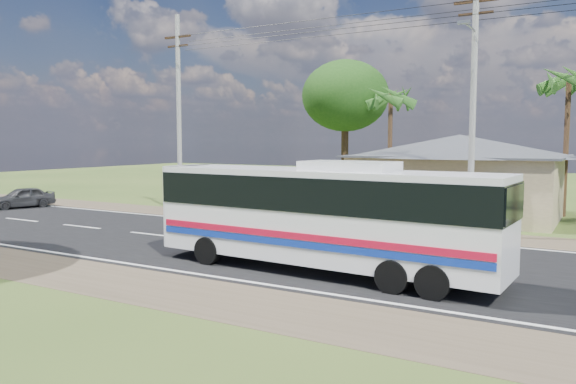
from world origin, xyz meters
TOP-DOWN VIEW (x-y plane):
  - ground at (0.00, 0.00)m, footprint 120.00×120.00m
  - road at (0.00, 0.00)m, footprint 120.00×16.00m
  - house at (1.00, 13.00)m, footprint 12.40×10.00m
  - utility_poles at (2.67, 6.49)m, footprint 32.80×2.22m
  - palm_mid at (6.00, 15.50)m, footprint 2.80×2.80m
  - palm_far at (-4.00, 16.00)m, footprint 2.80×2.80m
  - tree_behind_house at (-8.00, 18.00)m, footprint 6.00×6.00m
  - coach_bus at (0.48, -2.55)m, footprint 11.30×2.96m
  - small_car at (-22.82, 3.40)m, footprint 2.49×3.97m

SIDE VIEW (x-z plane):
  - ground at x=0.00m, z-range 0.00..0.00m
  - road at x=0.00m, z-range -0.01..0.02m
  - small_car at x=-22.82m, z-range 0.00..1.26m
  - coach_bus at x=0.48m, z-range 0.25..3.72m
  - house at x=1.00m, z-range 0.14..5.14m
  - utility_poles at x=2.67m, z-range 0.27..11.27m
  - palm_far at x=-4.00m, z-range 2.83..10.53m
  - tree_behind_house at x=-8.00m, z-range 2.31..11.92m
  - palm_mid at x=6.00m, z-range 3.06..11.26m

